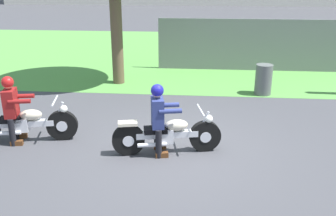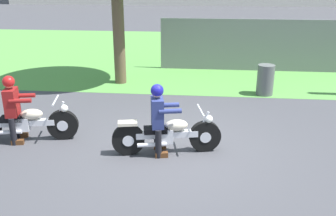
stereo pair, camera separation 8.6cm
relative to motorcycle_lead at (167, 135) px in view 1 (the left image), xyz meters
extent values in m
plane|color=#424247|center=(0.07, 0.15, -0.38)|extent=(120.00, 120.00, 0.00)
cube|color=#549342|center=(0.07, 9.63, -0.38)|extent=(60.00, 12.00, 0.01)
cylinder|color=black|center=(0.72, 0.15, -0.07)|extent=(0.63, 0.24, 0.62)
cylinder|color=silver|center=(0.72, 0.15, -0.07)|extent=(0.24, 0.18, 0.22)
cylinder|color=black|center=(-0.73, -0.15, -0.07)|extent=(0.63, 0.24, 0.62)
cylinder|color=silver|center=(-0.73, -0.15, -0.07)|extent=(0.24, 0.18, 0.22)
cube|color=silver|center=(-0.01, 0.00, 0.01)|extent=(1.19, 0.38, 0.12)
cube|color=silver|center=(-0.06, -0.01, -0.01)|extent=(0.36, 0.30, 0.28)
ellipsoid|color=beige|center=(0.17, 0.04, 0.19)|extent=(0.48, 0.32, 0.22)
cube|color=black|center=(-0.22, -0.04, 0.11)|extent=(0.48, 0.32, 0.10)
cube|color=beige|center=(-0.73, -0.15, 0.26)|extent=(0.39, 0.27, 0.06)
cylinder|color=silver|center=(0.67, 0.14, 0.18)|extent=(0.26, 0.10, 0.53)
cylinder|color=silver|center=(0.62, 0.13, 0.47)|extent=(0.17, 0.65, 0.04)
sphere|color=white|center=(0.78, 0.16, 0.29)|extent=(0.16, 0.16, 0.16)
cylinder|color=silver|center=(-0.27, -0.20, -0.13)|extent=(0.55, 0.19, 0.08)
cylinder|color=black|center=(-0.22, 0.14, -0.10)|extent=(0.12, 0.12, 0.56)
cube|color=#593319|center=(-0.16, 0.15, -0.33)|extent=(0.26, 0.15, 0.10)
cylinder|color=black|center=(-0.15, -0.21, -0.10)|extent=(0.12, 0.12, 0.56)
cube|color=#593319|center=(-0.09, -0.20, -0.33)|extent=(0.26, 0.15, 0.10)
cube|color=navy|center=(-0.18, -0.04, 0.46)|extent=(0.29, 0.42, 0.56)
cylinder|color=navy|center=(0.00, 0.18, 0.54)|extent=(0.43, 0.17, 0.09)
cylinder|color=navy|center=(0.07, -0.16, 0.54)|extent=(0.43, 0.17, 0.09)
sphere|color=#D8A884|center=(-0.18, -0.04, 0.86)|extent=(0.20, 0.20, 0.20)
sphere|color=navy|center=(-0.18, -0.04, 0.89)|extent=(0.24, 0.24, 0.24)
cylinder|color=black|center=(-2.23, 0.42, -0.06)|extent=(0.65, 0.25, 0.64)
cylinder|color=silver|center=(-2.23, 0.42, -0.06)|extent=(0.25, 0.18, 0.22)
cube|color=silver|center=(-2.99, 0.26, 0.02)|extent=(1.25, 0.39, 0.12)
cube|color=silver|center=(-3.04, 0.25, 0.00)|extent=(0.36, 0.30, 0.28)
ellipsoid|color=beige|center=(-2.82, 0.30, 0.20)|extent=(0.48, 0.32, 0.22)
cube|color=black|center=(-3.21, 0.22, 0.12)|extent=(0.48, 0.32, 0.10)
cylinder|color=silver|center=(-2.28, 0.41, 0.19)|extent=(0.26, 0.10, 0.53)
cylinder|color=silver|center=(-2.33, 0.40, 0.48)|extent=(0.17, 0.65, 0.04)
sphere|color=white|center=(-2.17, 0.44, 0.30)|extent=(0.16, 0.16, 0.16)
cylinder|color=silver|center=(-3.26, 0.07, -0.12)|extent=(0.55, 0.19, 0.08)
cylinder|color=black|center=(-3.20, 0.40, -0.10)|extent=(0.12, 0.12, 0.57)
cube|color=#593319|center=(-3.15, 0.42, -0.33)|extent=(0.26, 0.15, 0.10)
cylinder|color=black|center=(-3.13, 0.05, -0.10)|extent=(0.12, 0.12, 0.57)
cube|color=#593319|center=(-3.07, 0.06, -0.33)|extent=(0.26, 0.15, 0.10)
cube|color=maroon|center=(-3.17, 0.23, 0.47)|extent=(0.29, 0.42, 0.56)
cylinder|color=maroon|center=(-2.99, 0.44, 0.55)|extent=(0.43, 0.17, 0.09)
cylinder|color=maroon|center=(-2.92, 0.11, 0.55)|extent=(0.43, 0.17, 0.09)
sphere|color=#D8A884|center=(-3.17, 0.23, 0.87)|extent=(0.20, 0.20, 0.20)
sphere|color=#B21919|center=(-3.17, 0.23, 0.90)|extent=(0.24, 0.24, 0.24)
cylinder|color=brown|center=(-1.97, 4.76, 1.10)|extent=(0.36, 0.36, 2.96)
cylinder|color=#595E5B|center=(2.39, 3.95, 0.05)|extent=(0.47, 0.47, 0.87)
cube|color=slate|center=(2.57, 6.79, 0.52)|extent=(7.00, 0.06, 1.80)
camera|label=1|loc=(0.58, -6.56, 2.92)|focal=40.20mm
camera|label=2|loc=(0.67, -6.55, 2.92)|focal=40.20mm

